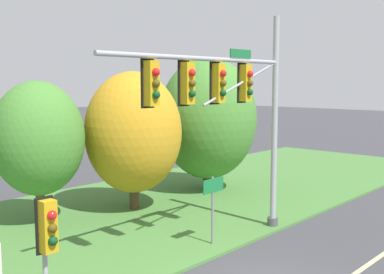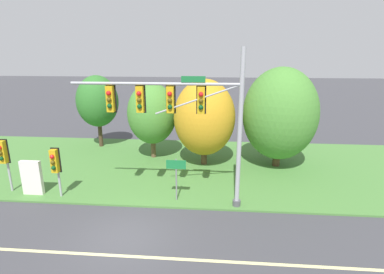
{
  "view_description": "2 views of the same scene",
  "coord_description": "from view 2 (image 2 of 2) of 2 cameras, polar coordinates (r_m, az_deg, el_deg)",
  "views": [
    {
      "loc": [
        -10.07,
        -6.62,
        5.46
      ],
      "look_at": [
        1.37,
        3.79,
        3.67
      ],
      "focal_mm": 45.0,
      "sensor_mm": 36.0,
      "label": 1
    },
    {
      "loc": [
        3.79,
        -10.72,
        7.59
      ],
      "look_at": [
        2.6,
        3.65,
        3.43
      ],
      "focal_mm": 28.0,
      "sensor_mm": 36.0,
      "label": 2
    }
  ],
  "objects": [
    {
      "name": "ground_plane",
      "position": [
        13.67,
        -12.85,
        -18.07
      ],
      "size": [
        160.0,
        160.0,
        0.0
      ],
      "primitive_type": "plane",
      "color": "#3D3D42"
    },
    {
      "name": "lane_stripe",
      "position": [
        12.75,
        -14.55,
        -21.0
      ],
      "size": [
        36.0,
        0.16,
        0.01
      ],
      "primitive_type": "cube",
      "color": "beige",
      "rests_on": "ground"
    },
    {
      "name": "grass_verge",
      "position": [
        20.76,
        -6.13,
        -5.29
      ],
      "size": [
        48.0,
        11.5,
        0.1
      ],
      "primitive_type": "cube",
      "color": "#477A38",
      "rests_on": "ground"
    },
    {
      "name": "traffic_signal_mast",
      "position": [
        13.99,
        -1.59,
        5.0
      ],
      "size": [
        8.13,
        0.49,
        7.68
      ],
      "color": "#9EA0A5",
      "rests_on": "grass_verge"
    },
    {
      "name": "pedestrian_signal_near_kerb",
      "position": [
        16.93,
        -24.61,
        -4.59
      ],
      "size": [
        0.46,
        0.55,
        2.74
      ],
      "color": "#9EA0A5",
      "rests_on": "grass_verge"
    },
    {
      "name": "pedestrian_signal_further_along",
      "position": [
        18.81,
        -32.24,
        -2.9
      ],
      "size": [
        0.46,
        0.55,
        3.01
      ],
      "color": "#9EA0A5",
      "rests_on": "grass_verge"
    },
    {
      "name": "route_sign_post",
      "position": [
        15.33,
        -3.03,
        -6.74
      ],
      "size": [
        1.01,
        0.08,
        2.25
      ],
      "color": "slate",
      "rests_on": "grass_verge"
    },
    {
      "name": "tree_nearest_road",
      "position": [
        24.75,
        -17.56,
        6.48
      ],
      "size": [
        3.22,
        3.22,
        5.7
      ],
      "color": "#423021",
      "rests_on": "grass_verge"
    },
    {
      "name": "tree_left_of_mast",
      "position": [
        21.33,
        -7.62,
        4.42
      ],
      "size": [
        3.45,
        3.45,
        5.39
      ],
      "color": "brown",
      "rests_on": "grass_verge"
    },
    {
      "name": "tree_behind_signpost",
      "position": [
        19.79,
        2.38,
        3.69
      ],
      "size": [
        4.05,
        4.05,
        5.78
      ],
      "color": "#4C3823",
      "rests_on": "grass_verge"
    },
    {
      "name": "tree_mid_verge",
      "position": [
        20.21,
        16.41,
        4.21
      ],
      "size": [
        4.79,
        4.79,
        6.56
      ],
      "color": "#4C3823",
      "rests_on": "grass_verge"
    },
    {
      "name": "info_kiosk",
      "position": [
        18.3,
        -28.19,
        -6.87
      ],
      "size": [
        1.1,
        0.24,
        1.9
      ],
      "color": "silver",
      "rests_on": "grass_verge"
    }
  ]
}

